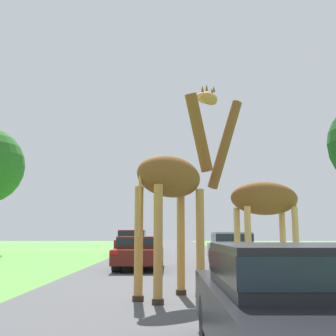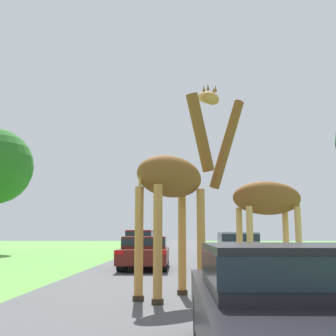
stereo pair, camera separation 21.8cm
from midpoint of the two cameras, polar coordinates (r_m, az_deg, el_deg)
name	(u,v)px [view 2 (the right image)]	position (r m, az deg, el deg)	size (l,w,h in m)	color
road	(183,253)	(29.47, 2.31, -11.47)	(7.51, 120.00, 0.00)	#4C4C4F
giraffe_near_road	(175,183)	(9.05, 1.61, -2.08)	(2.11, 2.12, 4.89)	#B77F3D
giraffe_companion	(262,197)	(10.62, 13.21, -3.90)	(2.71, 1.18, 4.96)	tan
car_lead_maroon	(304,307)	(4.26, 19.41, -17.35)	(1.93, 4.35, 1.23)	black
car_queue_right	(238,247)	(19.10, 9.77, -10.53)	(1.76, 4.44, 1.40)	gray
car_queue_left	(140,242)	(26.36, -3.63, -10.00)	(1.71, 4.42, 1.55)	maroon
car_far_ahead	(145,251)	(16.32, -2.76, -11.23)	(1.76, 3.93, 1.23)	#561914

